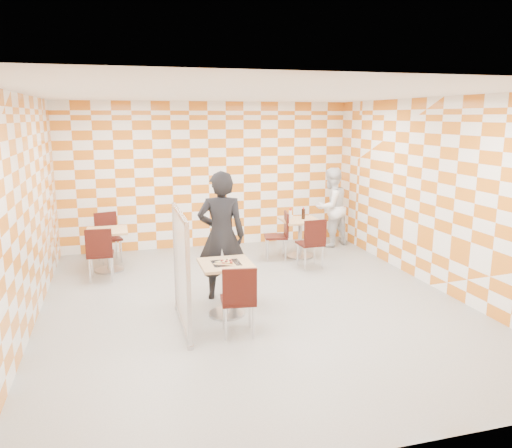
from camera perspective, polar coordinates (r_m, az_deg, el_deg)
The scene contains 15 objects.
room_shell at distance 7.58m, azimuth -1.43°, elevation 3.07°, with size 7.00×7.00×7.00m.
main_table at distance 6.90m, azimuth -3.43°, elevation -6.37°, with size 0.70×0.70×0.75m.
second_table at distance 9.73m, azimuth 5.07°, elevation -0.87°, with size 0.70×0.70×0.75m.
empty_table at distance 9.20m, azimuth -16.59°, elevation -2.10°, with size 0.70×0.70×0.75m.
chair_main_front at distance 6.19m, azimuth -1.98°, elevation -8.21°, with size 0.47×0.48×0.92m.
chair_second_front at distance 8.96m, azimuth 6.48°, elevation -1.80°, with size 0.44×0.45×0.92m.
chair_second_side at distance 9.53m, azimuth 2.84°, elevation -0.90°, with size 0.50×0.50×0.92m.
chair_empty_near at distance 8.61m, azimuth -17.43°, elevation -2.89°, with size 0.44×0.45×0.92m.
chair_empty_far at distance 9.84m, azimuth -16.61°, elevation -0.98°, with size 0.51×0.52×0.92m.
partition at distance 6.45m, azimuth -8.52°, elevation -5.19°, with size 0.08×1.38×1.55m.
man_dark at distance 7.42m, azimuth -3.97°, elevation -1.35°, with size 0.71×0.46×1.94m, color black.
man_white at distance 10.61m, azimuth 8.56°, elevation 1.92°, with size 0.81×0.63×1.66m, color white.
pizza_on_foil at distance 6.80m, azimuth -3.43°, elevation -4.35°, with size 0.40×0.40×0.04m.
sport_bottle at distance 9.74m, azimuth 3.94°, elevation 1.14°, with size 0.06×0.06×0.20m.
soda_bottle at distance 9.70m, azimuth 5.43°, elevation 1.16°, with size 0.07×0.07×0.23m.
Camera 1 is at (-1.83, -6.71, 2.70)m, focal length 35.00 mm.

